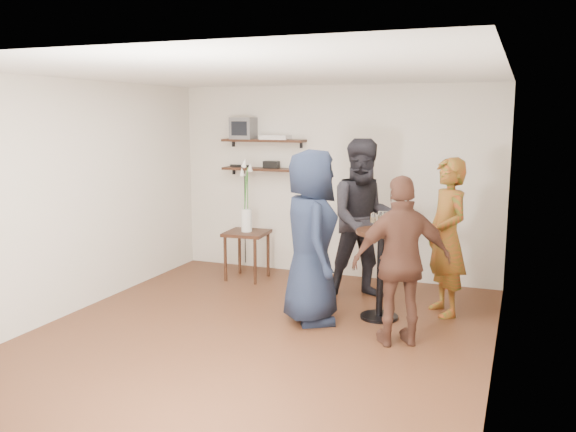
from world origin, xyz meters
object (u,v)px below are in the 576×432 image
(dvd_deck, at_px, (275,137))
(person_plaid, at_px, (447,237))
(radio, at_px, (271,165))
(side_table, at_px, (247,239))
(person_navy, at_px, (311,237))
(person_brown, at_px, (402,261))
(drinks_table, at_px, (380,262))
(person_dark, at_px, (365,220))
(crt_monitor, at_px, (244,128))

(dvd_deck, bearing_deg, person_plaid, -23.34)
(dvd_deck, bearing_deg, radio, 180.00)
(side_table, relative_size, person_navy, 0.35)
(radio, height_order, person_brown, person_brown)
(person_navy, xyz_separation_m, person_brown, (1.03, -0.31, -0.10))
(drinks_table, xyz_separation_m, person_dark, (-0.35, 0.68, 0.33))
(crt_monitor, relative_size, person_dark, 0.17)
(crt_monitor, distance_m, radio, 0.65)
(side_table, distance_m, person_dark, 1.77)
(person_dark, height_order, person_brown, person_dark)
(person_dark, bearing_deg, radio, 125.43)
(dvd_deck, bearing_deg, person_navy, -57.74)
(radio, bearing_deg, crt_monitor, 180.00)
(radio, bearing_deg, side_table, -104.79)
(person_dark, bearing_deg, person_navy, -134.34)
(dvd_deck, bearing_deg, person_brown, -44.55)
(person_navy, bearing_deg, drinks_table, -90.00)
(radio, distance_m, side_table, 1.12)
(person_dark, xyz_separation_m, person_brown, (0.71, -1.36, -0.14))
(drinks_table, distance_m, person_plaid, 0.80)
(side_table, bearing_deg, crt_monitor, 117.68)
(crt_monitor, bearing_deg, person_plaid, -19.87)
(side_table, height_order, person_brown, person_brown)
(person_navy, distance_m, person_brown, 1.08)
(person_plaid, relative_size, person_dark, 0.91)
(crt_monitor, relative_size, side_table, 0.49)
(drinks_table, relative_size, person_plaid, 0.56)
(crt_monitor, height_order, person_plaid, crt_monitor)
(crt_monitor, xyz_separation_m, side_table, (0.28, -0.53, -1.47))
(radio, relative_size, person_plaid, 0.13)
(drinks_table, distance_m, person_dark, 0.83)
(side_table, relative_size, person_plaid, 0.37)
(drinks_table, bearing_deg, person_plaid, 33.00)
(radio, xyz_separation_m, person_navy, (1.23, -1.85, -0.59))
(person_dark, distance_m, person_brown, 1.53)
(crt_monitor, height_order, side_table, crt_monitor)
(radio, bearing_deg, person_brown, -43.74)
(person_dark, relative_size, person_navy, 1.04)
(person_brown, bearing_deg, drinks_table, -90.00)
(person_brown, bearing_deg, person_navy, -44.69)
(radio, xyz_separation_m, person_brown, (2.26, -2.16, -0.69))
(crt_monitor, xyz_separation_m, dvd_deck, (0.48, 0.00, -0.12))
(side_table, bearing_deg, person_plaid, -11.38)
(person_dark, xyz_separation_m, person_navy, (-0.32, -1.04, -0.04))
(person_dark, bearing_deg, side_table, 143.60)
(side_table, bearing_deg, radio, 75.21)
(crt_monitor, relative_size, dvd_deck, 0.80)
(drinks_table, bearing_deg, crt_monitor, 147.37)
(person_brown, bearing_deg, person_dark, -90.35)
(crt_monitor, height_order, person_brown, crt_monitor)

